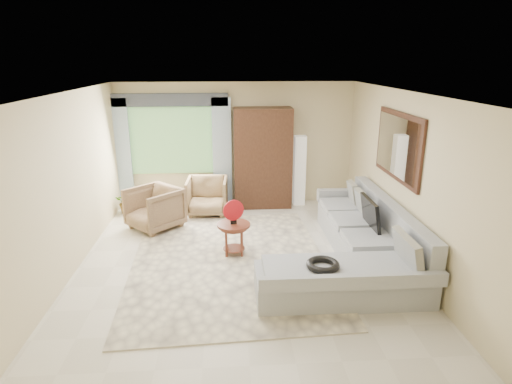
{
  "coord_description": "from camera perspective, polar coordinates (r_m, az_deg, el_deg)",
  "views": [
    {
      "loc": [
        -0.18,
        -6.04,
        3.06
      ],
      "look_at": [
        0.25,
        0.35,
        1.05
      ],
      "focal_mm": 30.0,
      "sensor_mm": 36.0,
      "label": 1
    }
  ],
  "objects": [
    {
      "name": "garden_hose",
      "position": [
        5.58,
        8.91,
        -9.56
      ],
      "size": [
        0.43,
        0.43,
        0.09
      ],
      "primitive_type": "torus",
      "color": "black",
      "rests_on": "sectional_sofa"
    },
    {
      "name": "coffee_table",
      "position": [
        6.94,
        -2.97,
        -6.2
      ],
      "size": [
        0.53,
        0.53,
        0.53
      ],
      "rotation": [
        0.0,
        0.0,
        -0.39
      ],
      "color": "#512415",
      "rests_on": "ground"
    },
    {
      "name": "sectional_sofa",
      "position": [
        6.77,
        13.47,
        -7.28
      ],
      "size": [
        2.3,
        3.46,
        0.9
      ],
      "color": "#A6AAAE",
      "rests_on": "ground"
    },
    {
      "name": "armoire",
      "position": [
        9.01,
        0.88,
        4.54
      ],
      "size": [
        1.2,
        0.55,
        2.1
      ],
      "primitive_type": "cube",
      "color": "#321B10",
      "rests_on": "ground"
    },
    {
      "name": "potted_plant",
      "position": [
        9.15,
        -16.76,
        -1.22
      ],
      "size": [
        0.52,
        0.47,
        0.5
      ],
      "primitive_type": "imported",
      "rotation": [
        0.0,
        0.0,
        0.2
      ],
      "color": "#999999",
      "rests_on": "ground"
    },
    {
      "name": "area_rug",
      "position": [
        6.8,
        -3.52,
        -9.25
      ],
      "size": [
        3.19,
        4.14,
        0.02
      ],
      "primitive_type": "cube",
      "rotation": [
        0.0,
        0.0,
        0.05
      ],
      "color": "beige",
      "rests_on": "ground"
    },
    {
      "name": "curtain_left",
      "position": [
        9.38,
        -17.52,
        4.87
      ],
      "size": [
        0.4,
        0.08,
        2.3
      ],
      "primitive_type": "cube",
      "color": "#9EB7CC",
      "rests_on": "ground"
    },
    {
      "name": "ground",
      "position": [
        6.77,
        -1.94,
        -9.45
      ],
      "size": [
        6.0,
        6.0,
        0.0
      ],
      "primitive_type": "plane",
      "color": "silver",
      "rests_on": "ground"
    },
    {
      "name": "wall_mirror",
      "position": [
        7.04,
        18.39,
        5.81
      ],
      "size": [
        0.05,
        1.7,
        1.05
      ],
      "color": "black",
      "rests_on": "wall_right"
    },
    {
      "name": "armchair_right",
      "position": [
        8.76,
        -6.53,
        -0.54
      ],
      "size": [
        0.84,
        0.86,
        0.75
      ],
      "primitive_type": "imported",
      "rotation": [
        0.0,
        0.0,
        -0.04
      ],
      "color": "#977B52",
      "rests_on": "ground"
    },
    {
      "name": "armchair_left",
      "position": [
        8.16,
        -13.41,
        -2.13
      ],
      "size": [
        1.21,
        1.21,
        0.79
      ],
      "primitive_type": "imported",
      "rotation": [
        0.0,
        0.0,
        -0.79
      ],
      "color": "#8D734D",
      "rests_on": "ground"
    },
    {
      "name": "window",
      "position": [
        9.23,
        -11.16,
        6.74
      ],
      "size": [
        1.8,
        0.04,
        1.4
      ],
      "primitive_type": "cube",
      "color": "#669E59",
      "rests_on": "wall_back"
    },
    {
      "name": "valance",
      "position": [
        9.05,
        -11.53,
        11.95
      ],
      "size": [
        2.4,
        0.12,
        0.26
      ],
      "primitive_type": "cube",
      "color": "#1E232D",
      "rests_on": "wall_back"
    },
    {
      "name": "tv_screen",
      "position": [
        6.99,
        15.01,
        -2.74
      ],
      "size": [
        0.14,
        0.74,
        0.48
      ],
      "primitive_type": "cube",
      "rotation": [
        0.0,
        -0.17,
        0.0
      ],
      "color": "black",
      "rests_on": "sectional_sofa"
    },
    {
      "name": "curtain_right",
      "position": [
        9.12,
        -4.55,
        5.28
      ],
      "size": [
        0.4,
        0.08,
        2.3
      ],
      "primitive_type": "cube",
      "color": "#9EB7CC",
      "rests_on": "ground"
    },
    {
      "name": "red_disc",
      "position": [
        6.76,
        -3.03,
        -2.45
      ],
      "size": [
        0.33,
        0.12,
        0.34
      ],
      "primitive_type": "cylinder",
      "rotation": [
        1.57,
        0.0,
        0.3
      ],
      "color": "#B21119",
      "rests_on": "coffee_table"
    },
    {
      "name": "floor_lamp",
      "position": [
        9.24,
        5.8,
        2.86
      ],
      "size": [
        0.24,
        0.24,
        1.5
      ],
      "primitive_type": "cube",
      "color": "silver",
      "rests_on": "ground"
    }
  ]
}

